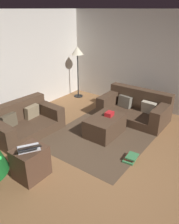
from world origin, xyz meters
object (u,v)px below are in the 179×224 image
object	(u,v)px
tv_remote	(109,114)
side_table	(31,163)
couch_right	(135,108)
laptop	(29,148)
ottoman	(105,126)
corner_lamp	(77,55)
book_stack	(131,158)
couch_left	(23,122)
gift_box	(109,114)

from	to	relation	value
tv_remote	side_table	bearing A→B (deg)	160.14
couch_right	laptop	distance (m)	3.16
ottoman	tv_remote	xyz separation A→B (m)	(0.20, 0.03, 0.22)
couch_right	corner_lamp	world-z (taller)	corner_lamp
couch_right	book_stack	size ratio (longest dim) A/B	5.53
couch_left	book_stack	xyz separation A→B (m)	(0.48, -2.49, -0.21)
couch_right	gift_box	size ratio (longest dim) A/B	8.98
couch_left	side_table	distance (m)	1.61
couch_right	book_stack	distance (m)	1.87
couch_right	book_stack	world-z (taller)	couch_right
tv_remote	couch_left	bearing A→B (deg)	113.73
gift_box	book_stack	distance (m)	1.18
side_table	laptop	bearing A→B (deg)	-121.35
ottoman	corner_lamp	size ratio (longest dim) A/B	0.56
ottoman	side_table	bearing A→B (deg)	172.87
ottoman	book_stack	distance (m)	1.07
tv_remote	book_stack	distance (m)	1.26
ottoman	couch_left	bearing A→B (deg)	122.58
gift_box	side_table	bearing A→B (deg)	172.36
tv_remote	corner_lamp	world-z (taller)	corner_lamp
corner_lamp	side_table	bearing A→B (deg)	-152.89
laptop	corner_lamp	xyz separation A→B (m)	(3.46, 1.81, 0.74)
gift_box	couch_right	bearing A→B (deg)	-7.68
tv_remote	laptop	bearing A→B (deg)	161.56
ottoman	tv_remote	bearing A→B (deg)	9.65
tv_remote	corner_lamp	bearing A→B (deg)	41.76
couch_right	side_table	bearing A→B (deg)	82.35
gift_box	laptop	size ratio (longest dim) A/B	0.37
gift_box	book_stack	bearing A→B (deg)	-126.31
corner_lamp	couch_right	bearing A→B (deg)	-98.96
ottoman	corner_lamp	xyz separation A→B (m)	(1.52, 2.00, 1.13)
gift_box	book_stack	xyz separation A→B (m)	(-0.65, -0.89, -0.42)
ottoman	laptop	size ratio (longest dim) A/B	1.78
laptop	couch_right	bearing A→B (deg)	-6.66
side_table	corner_lamp	bearing A→B (deg)	27.11
couch_right	side_table	distance (m)	3.12
couch_left	corner_lamp	world-z (taller)	corner_lamp
couch_left	gift_box	xyz separation A→B (m)	(1.13, -1.61, 0.21)
couch_right	laptop	size ratio (longest dim) A/B	3.35
ottoman	book_stack	xyz separation A→B (m)	(-0.53, -0.92, -0.16)
couch_right	tv_remote	distance (m)	1.01
couch_right	book_stack	bearing A→B (deg)	113.62
side_table	book_stack	xyz separation A→B (m)	(1.38, -1.16, -0.22)
tv_remote	ottoman	bearing A→B (deg)	175.35
couch_right	tv_remote	bearing A→B (deg)	77.91
book_stack	couch_left	bearing A→B (deg)	100.81
side_table	book_stack	distance (m)	1.82
couch_right	gift_box	xyz separation A→B (m)	(-1.05, 0.14, 0.19)
couch_left	book_stack	size ratio (longest dim) A/B	5.26
laptop	book_stack	bearing A→B (deg)	-38.14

